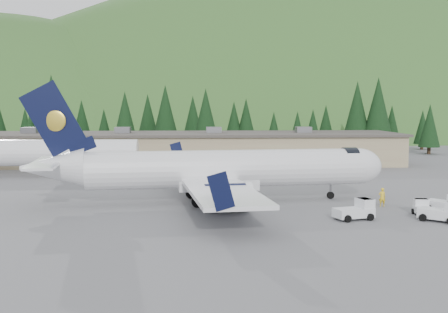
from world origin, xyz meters
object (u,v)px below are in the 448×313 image
airliner (217,170)px  baggage_tug_d (444,212)px  baggage_tug_b (448,204)px  ramp_worker (382,197)px  second_airliner (34,152)px  terminal_building (184,148)px  baggage_tug_c (423,208)px  baggage_tug_a (357,210)px

airliner → baggage_tug_d: 21.21m
airliner → baggage_tug_b: 21.58m
baggage_tug_b → ramp_worker: ramp_worker is taller
airliner → baggage_tug_b: bearing=-23.7°
baggage_tug_b → baggage_tug_d: baggage_tug_d is taller
second_airliner → baggage_tug_b: (44.41, -28.35, -2.58)m
terminal_building → baggage_tug_d: terminal_building is taller
baggage_tug_c → ramp_worker: ramp_worker is taller
baggage_tug_c → ramp_worker: 4.97m
baggage_tug_d → ramp_worker: bearing=151.6°
baggage_tug_b → baggage_tug_d: size_ratio=0.94×
baggage_tug_a → terminal_building: bearing=91.5°
second_airliner → airliner: bearing=-42.8°
airliner → baggage_tug_c: bearing=-30.4°
second_airliner → baggage_tug_a: 47.20m
baggage_tug_c → baggage_tug_d: baggage_tug_d is taller
baggage_tug_b → baggage_tug_c: size_ratio=1.25×
airliner → terminal_building: 38.33m
baggage_tug_a → ramp_worker: (4.17, 5.93, 0.12)m
second_airliner → terminal_building: (19.91, 16.00, -0.70)m
baggage_tug_c → second_airliner: bearing=62.5°
second_airliner → ramp_worker: 46.94m
second_airliner → terminal_building: size_ratio=0.39×
baggage_tug_a → baggage_tug_b: bearing=1.1°
baggage_tug_d → airliner: bearing=-168.7°
baggage_tug_b → ramp_worker: (-4.96, 3.02, 0.14)m
airliner → baggage_tug_a: airliner is taller
second_airliner → baggage_tug_c: 51.21m
second_airliner → baggage_tug_b: 52.75m
baggage_tug_d → ramp_worker: (-2.72, 7.29, 0.10)m
ramp_worker → terminal_building: bearing=-60.5°
terminal_building → ramp_worker: terminal_building is taller
airliner → baggage_tug_a: bearing=-45.5°
second_airliner → baggage_tug_d: 53.37m
second_airliner → baggage_tug_d: bearing=-37.7°
baggage_tug_c → terminal_building: (-21.61, 45.84, 2.01)m
baggage_tug_c → terminal_building: bearing=33.4°
baggage_tug_a → ramp_worker: bearing=38.3°
baggage_tug_a → baggage_tug_c: 6.41m
baggage_tug_c → terminal_building: size_ratio=0.04×
airliner → ramp_worker: airliner is taller
second_airliner → baggage_tug_d: (42.17, -32.61, -2.53)m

